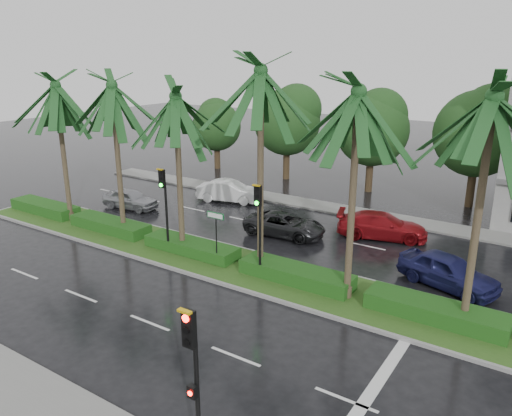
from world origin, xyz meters
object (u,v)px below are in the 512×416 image
Objects in this scene: car_white at (229,191)px; signal_median_left at (164,198)px; car_darkgrey at (285,224)px; car_blue at (448,271)px; signal_near at (194,383)px; car_silver at (130,199)px; car_red at (382,226)px; street_sign at (216,225)px.

signal_median_left is at bearing -178.62° from car_white.
car_darkgrey is 9.33m from car_blue.
signal_near is 14.09m from car_blue.
car_white is at bearing 54.69° from car_darkgrey.
signal_median_left is at bearing 142.88° from car_darkgrey.
signal_median_left reaches higher than car_silver.
car_red is (-1.83, 18.04, -1.80)m from signal_near.
signal_near reaches higher than car_red.
car_silver is at bearing 140.81° from signal_near.
signal_near reaches higher than car_silver.
signal_near is 1.00× the size of car_blue.
signal_median_left is 1.14× the size of car_silver.
car_blue reaches higher than car_red.
car_white is at bearing 124.21° from signal_near.
signal_near is 1.14× the size of car_silver.
signal_median_left is at bearing -176.53° from street_sign.
signal_near is 1.00× the size of signal_median_left.
car_blue is (15.67, -5.40, 0.02)m from car_white.
car_darkgrey is (11.00, 1.17, -0.01)m from car_silver.
signal_median_left is 3.13m from street_sign.
car_red is at bearing 45.65° from signal_median_left.
car_blue is at bearing -106.42° from car_darkgrey.
car_silver is at bearing 157.28° from street_sign.
street_sign is 5.79m from car_darkgrey.
car_darkgrey is at bearing 112.83° from signal_near.
car_red reaches higher than car_silver.
signal_median_left reaches higher than street_sign.
street_sign is at bearing 169.07° from car_darkgrey.
car_red is at bearing -111.79° from car_white.
street_sign reaches higher than car_white.
signal_near is at bearing -44.09° from signal_median_left.
car_white reaches higher than car_silver.
car_red is (4.67, 2.60, 0.07)m from car_darkgrey.
signal_median_left is at bearing -127.98° from car_silver.
car_silver is 0.86× the size of car_white.
car_red is 1.11× the size of car_blue.
signal_near reaches higher than car_darkgrey.
car_silver is at bearing 148.59° from signal_median_left.
car_white is 11.22m from car_red.
car_white is (-6.00, 9.25, -1.40)m from street_sign.
car_white is 0.97× the size of car_darkgrey.
signal_median_left reaches higher than car_darkgrey.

